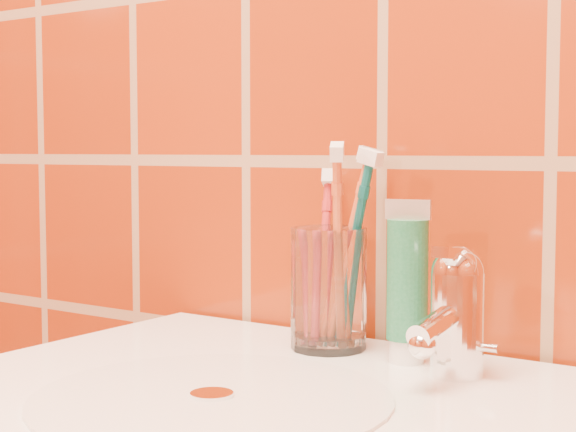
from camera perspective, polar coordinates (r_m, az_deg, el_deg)
The scene contains 7 objects.
glass_tumbler at distance 0.91m, azimuth 2.64°, elevation -4.70°, with size 0.08×0.08×0.13m, color white.
toothpaste_tube at distance 0.86m, azimuth 7.71°, elevation -4.56°, with size 0.04×0.04×0.16m.
faucet at distance 0.81m, azimuth 10.77°, elevation -5.82°, with size 0.05×0.11×0.12m.
toothbrush_0 at distance 0.92m, azimuth 3.86°, elevation -2.08°, with size 0.05×0.06×0.21m, color #D55325, non-canonical shape.
toothbrush_1 at distance 0.88m, azimuth 3.24°, elevation -2.29°, with size 0.05×0.07×0.22m, color #C85223, non-canonical shape.
toothbrush_2 at distance 0.90m, azimuth 4.18°, elevation -2.33°, with size 0.07×0.03×0.21m, color #0B5E64, non-canonical shape.
toothbrush_3 at distance 0.94m, azimuth 2.33°, elevation -2.74°, with size 0.05×0.09×0.19m, color #AE2528, non-canonical shape.
Camera 1 is at (0.45, 0.36, 1.05)m, focal length 55.00 mm.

